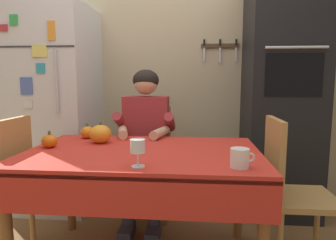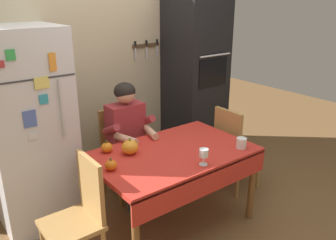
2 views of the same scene
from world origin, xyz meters
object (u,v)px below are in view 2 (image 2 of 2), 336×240
seated_person (130,134)px  pumpkin_small (130,147)px  wine_glass (204,154)px  pumpkin_large (111,165)px  wall_oven (195,81)px  chair_right_side (233,146)px  refrigerator (29,130)px  coffee_mug (241,143)px  pumpkin_medium (107,147)px  chair_behind_person (121,148)px  dining_table (174,161)px  chair_left_side (80,212)px

seated_person → pumpkin_small: bearing=-120.6°
wine_glass → pumpkin_large: size_ratio=1.32×
wall_oven → wine_glass: bearing=-128.9°
wine_glass → pumpkin_small: size_ratio=0.94×
chair_right_side → pumpkin_large: (-1.50, -0.08, 0.27)m
refrigerator → wine_glass: refrigerator is taller
coffee_mug → pumpkin_medium: bearing=146.8°
wine_glass → pumpkin_small: 0.65m
chair_behind_person → pumpkin_large: chair_behind_person is taller
refrigerator → chair_behind_person: bearing=-6.0°
wall_oven → seated_person: bearing=-164.3°
pumpkin_large → pumpkin_medium: pumpkin_medium is taller
pumpkin_large → wine_glass: bearing=-30.5°
chair_right_side → wine_glass: 1.03m
wine_glass → pumpkin_large: wine_glass is taller
pumpkin_small → dining_table: bearing=-32.5°
dining_table → chair_left_side: chair_left_side is taller
dining_table → chair_right_side: 0.92m
chair_left_side → pumpkin_small: (0.58, 0.22, 0.29)m
seated_person → pumpkin_small: 0.47m
chair_left_side → pumpkin_small: 0.69m
dining_table → coffee_mug: bearing=-29.3°
chair_behind_person → pumpkin_medium: (-0.38, -0.44, 0.27)m
chair_behind_person → coffee_mug: chair_behind_person is taller
chair_behind_person → pumpkin_small: size_ratio=6.33×
refrigerator → pumpkin_large: 0.92m
chair_right_side → pumpkin_large: bearing=-177.1°
chair_behind_person → chair_right_side: (0.98, -0.68, 0.00)m
pumpkin_large → coffee_mug: bearing=-16.7°
refrigerator → pumpkin_medium: refrigerator is taller
chair_behind_person → coffee_mug: 1.28m
chair_left_side → chair_behind_person: bearing=44.8°
pumpkin_large → pumpkin_small: bearing=30.7°
refrigerator → dining_table: refrigerator is taller
pumpkin_large → refrigerator: bearing=112.9°
chair_right_side → pumpkin_medium: chair_right_side is taller
refrigerator → chair_right_side: size_ratio=1.94×
wall_oven → pumpkin_small: bearing=-152.3°
seated_person → pumpkin_medium: size_ratio=11.27×
dining_table → pumpkin_large: bearing=176.1°
dining_table → chair_right_side: bearing=7.4°
pumpkin_medium → pumpkin_small: bearing=-45.9°
coffee_mug → pumpkin_medium: (-1.00, 0.65, -0.00)m
wall_oven → pumpkin_large: bearing=-151.8°
chair_left_side → wine_glass: size_ratio=6.71×
pumpkin_medium → chair_behind_person: bearing=49.1°
dining_table → wine_glass: size_ratio=10.11×
dining_table → chair_left_side: size_ratio=1.51×
pumpkin_large → pumpkin_small: 0.32m
seated_person → pumpkin_large: bearing=-132.2°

